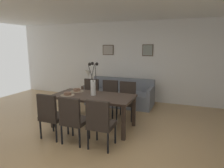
# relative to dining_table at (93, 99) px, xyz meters

# --- Properties ---
(ground_plane) EXTENTS (9.00, 9.00, 0.00)m
(ground_plane) POSITION_rel_dining_table_xyz_m (0.25, -0.66, -0.66)
(ground_plane) COLOR tan
(back_wall_panel) EXTENTS (9.00, 0.10, 2.60)m
(back_wall_panel) POSITION_rel_dining_table_xyz_m (0.25, 2.59, 0.64)
(back_wall_panel) COLOR silver
(back_wall_panel) RESTS_ON ground
(ceiling_panel) EXTENTS (9.00, 7.20, 0.08)m
(ceiling_panel) POSITION_rel_dining_table_xyz_m (0.25, -0.26, 1.98)
(ceiling_panel) COLOR white
(dining_table) EXTENTS (1.80, 0.88, 0.74)m
(dining_table) POSITION_rel_dining_table_xyz_m (0.00, 0.00, 0.00)
(dining_table) COLOR #33261E
(dining_table) RESTS_ON ground
(dining_chair_near_left) EXTENTS (0.45, 0.45, 0.92)m
(dining_chair_near_left) POSITION_rel_dining_table_xyz_m (-0.52, -0.82, -0.15)
(dining_chair_near_left) COLOR black
(dining_chair_near_left) RESTS_ON ground
(dining_chair_near_right) EXTENTS (0.45, 0.45, 0.92)m
(dining_chair_near_right) POSITION_rel_dining_table_xyz_m (-0.54, 0.85, -0.15)
(dining_chair_near_right) COLOR black
(dining_chair_near_right) RESTS_ON ground
(dining_chair_far_left) EXTENTS (0.45, 0.45, 0.92)m
(dining_chair_far_left) POSITION_rel_dining_table_xyz_m (0.00, -0.85, -0.15)
(dining_chair_far_left) COLOR black
(dining_chair_far_left) RESTS_ON ground
(dining_chair_far_right) EXTENTS (0.46, 0.46, 0.92)m
(dining_chair_far_right) POSITION_rel_dining_table_xyz_m (0.02, 0.87, -0.15)
(dining_chair_far_right) COLOR black
(dining_chair_far_right) RESTS_ON ground
(dining_chair_mid_left) EXTENTS (0.45, 0.45, 0.92)m
(dining_chair_mid_left) POSITION_rel_dining_table_xyz_m (0.55, -0.84, -0.15)
(dining_chair_mid_left) COLOR black
(dining_chair_mid_left) RESTS_ON ground
(dining_chair_mid_right) EXTENTS (0.47, 0.47, 0.92)m
(dining_chair_mid_right) POSITION_rel_dining_table_xyz_m (0.52, 0.84, -0.15)
(dining_chair_mid_right) COLOR black
(dining_chair_mid_right) RESTS_ON ground
(centerpiece_vase) EXTENTS (0.21, 0.23, 0.73)m
(centerpiece_vase) POSITION_rel_dining_table_xyz_m (0.00, 0.00, 0.36)
(centerpiece_vase) COLOR silver
(centerpiece_vase) RESTS_ON dining_table
(placemat_near_left) EXTENTS (0.32, 0.32, 0.01)m
(placemat_near_left) POSITION_rel_dining_table_xyz_m (-0.54, -0.20, 0.08)
(placemat_near_left) COLOR #7F705B
(placemat_near_left) RESTS_ON dining_table
(bowl_near_left) EXTENTS (0.17, 0.17, 0.07)m
(bowl_near_left) POSITION_rel_dining_table_xyz_m (-0.54, -0.20, 0.12)
(bowl_near_left) COLOR brown
(bowl_near_left) RESTS_ON dining_table
(placemat_near_right) EXTENTS (0.32, 0.32, 0.01)m
(placemat_near_right) POSITION_rel_dining_table_xyz_m (-0.54, 0.20, 0.08)
(placemat_near_right) COLOR #7F705B
(placemat_near_right) RESTS_ON dining_table
(bowl_near_right) EXTENTS (0.17, 0.17, 0.07)m
(bowl_near_right) POSITION_rel_dining_table_xyz_m (-0.54, 0.20, 0.12)
(bowl_near_right) COLOR brown
(bowl_near_right) RESTS_ON dining_table
(sofa) EXTENTS (2.04, 0.84, 0.80)m
(sofa) POSITION_rel_dining_table_xyz_m (-0.01, 1.87, -0.38)
(sofa) COLOR slate
(sofa) RESTS_ON ground
(side_table) EXTENTS (0.36, 0.36, 0.52)m
(side_table) POSITION_rel_dining_table_xyz_m (-1.12, 1.86, -0.40)
(side_table) COLOR #33261E
(side_table) RESTS_ON ground
(table_lamp) EXTENTS (0.22, 0.22, 0.51)m
(table_lamp) POSITION_rel_dining_table_xyz_m (-1.12, 1.86, 0.23)
(table_lamp) COLOR beige
(table_lamp) RESTS_ON side_table
(framed_picture_left) EXTENTS (0.40, 0.03, 0.34)m
(framed_picture_left) POSITION_rel_dining_table_xyz_m (-0.68, 2.52, 1.02)
(framed_picture_left) COLOR #473828
(framed_picture_center) EXTENTS (0.35, 0.03, 0.37)m
(framed_picture_center) POSITION_rel_dining_table_xyz_m (0.68, 2.52, 1.02)
(framed_picture_center) COLOR #473828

